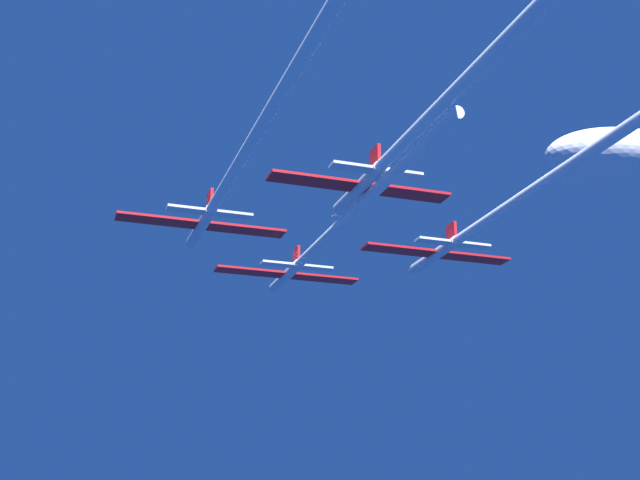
{
  "coord_description": "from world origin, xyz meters",
  "views": [
    {
      "loc": [
        -28.5,
        -98.68,
        -30.9
      ],
      "look_at": [
        0.1,
        -13.65,
        -0.05
      ],
      "focal_mm": 47.85,
      "sensor_mm": 36.0,
      "label": 1
    }
  ],
  "objects_px": {
    "jet_lead": "(325,239)",
    "jet_slot": "(414,133)",
    "jet_left_wing": "(231,177)",
    "jet_right_wing": "(506,207)"
  },
  "relations": [
    {
      "from": "jet_left_wing",
      "to": "jet_slot",
      "type": "distance_m",
      "value": 18.27
    },
    {
      "from": "jet_lead",
      "to": "jet_right_wing",
      "type": "distance_m",
      "value": 20.19
    },
    {
      "from": "jet_left_wing",
      "to": "jet_lead",
      "type": "bearing_deg",
      "value": 41.91
    },
    {
      "from": "jet_right_wing",
      "to": "jet_lead",
      "type": "bearing_deg",
      "value": 134.99
    },
    {
      "from": "jet_left_wing",
      "to": "jet_slot",
      "type": "bearing_deg",
      "value": -47.15
    },
    {
      "from": "jet_lead",
      "to": "jet_slot",
      "type": "distance_m",
      "value": 25.32
    },
    {
      "from": "jet_lead",
      "to": "jet_right_wing",
      "type": "relative_size",
      "value": 0.95
    },
    {
      "from": "jet_lead",
      "to": "jet_left_wing",
      "type": "xyz_separation_m",
      "value": [
        -13.25,
        -11.89,
        0.74
      ]
    },
    {
      "from": "jet_left_wing",
      "to": "jet_right_wing",
      "type": "bearing_deg",
      "value": -4.95
    },
    {
      "from": "jet_left_wing",
      "to": "jet_right_wing",
      "type": "relative_size",
      "value": 0.92
    }
  ]
}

